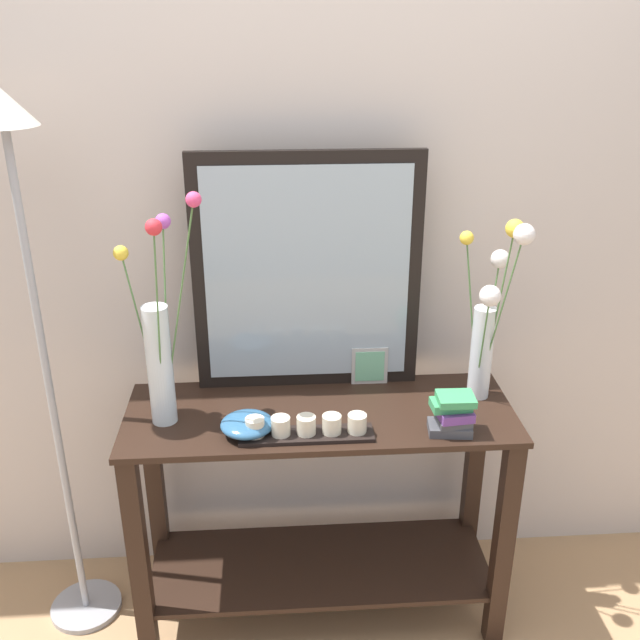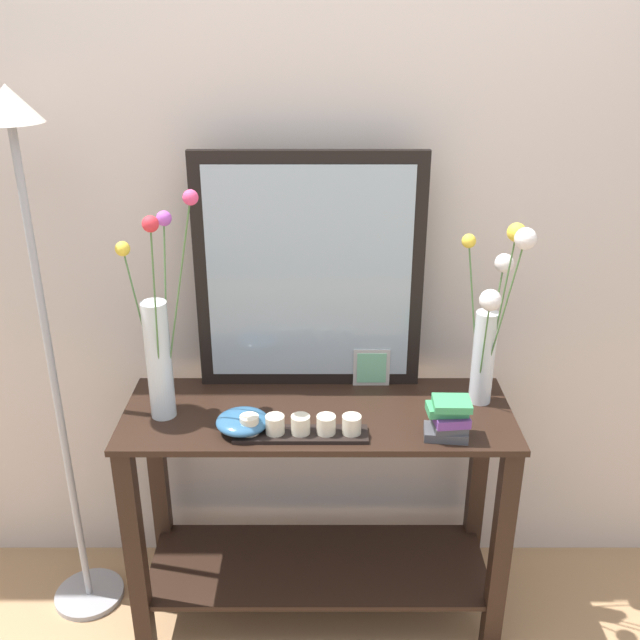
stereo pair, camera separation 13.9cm
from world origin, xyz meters
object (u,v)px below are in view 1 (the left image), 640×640
object	(u,v)px
mirror_leaning	(307,274)
book_stack	(453,414)
decorative_bowl	(247,424)
candle_tray	(306,428)
picture_frame_small	(370,366)
vase_right	(489,317)
console_table	(320,496)
floor_lamp	(33,294)
tall_vase_left	(159,347)

from	to	relation	value
mirror_leaning	book_stack	distance (m)	0.61
mirror_leaning	decorative_bowl	bearing A→B (deg)	-123.07
candle_tray	book_stack	world-z (taller)	book_stack
picture_frame_small	decorative_bowl	size ratio (longest dim) A/B	0.83
mirror_leaning	vase_right	xyz separation A→B (m)	(0.55, -0.13, -0.10)
console_table	floor_lamp	size ratio (longest dim) A/B	0.68
console_table	floor_lamp	distance (m)	1.09
vase_right	tall_vase_left	bearing A→B (deg)	-175.90
tall_vase_left	picture_frame_small	world-z (taller)	tall_vase_left
decorative_bowl	floor_lamp	bearing A→B (deg)	165.38
console_table	picture_frame_small	world-z (taller)	picture_frame_small
console_table	mirror_leaning	distance (m)	0.73
vase_right	decorative_bowl	world-z (taller)	vase_right
candle_tray	floor_lamp	xyz separation A→B (m)	(-0.77, 0.18, 0.37)
console_table	book_stack	world-z (taller)	book_stack
picture_frame_small	vase_right	bearing A→B (deg)	-19.21
vase_right	candle_tray	size ratio (longest dim) A/B	1.52
tall_vase_left	picture_frame_small	bearing A→B (deg)	16.58
mirror_leaning	floor_lamp	size ratio (longest dim) A/B	0.44
vase_right	picture_frame_small	bearing A→B (deg)	160.79
mirror_leaning	picture_frame_small	world-z (taller)	mirror_leaning
console_table	picture_frame_small	xyz separation A→B (m)	(0.18, 0.17, 0.38)
vase_right	book_stack	world-z (taller)	vase_right
console_table	vase_right	distance (m)	0.79
decorative_bowl	book_stack	distance (m)	0.60
candle_tray	picture_frame_small	xyz separation A→B (m)	(0.23, 0.31, 0.04)
picture_frame_small	floor_lamp	world-z (taller)	floor_lamp
picture_frame_small	decorative_bowl	distance (m)	0.49
mirror_leaning	floor_lamp	bearing A→B (deg)	-169.87
mirror_leaning	candle_tray	bearing A→B (deg)	-93.98
picture_frame_small	floor_lamp	xyz separation A→B (m)	(-0.99, -0.13, 0.33)
vase_right	console_table	bearing A→B (deg)	-174.32
console_table	decorative_bowl	world-z (taller)	decorative_bowl
picture_frame_small	book_stack	distance (m)	0.37
decorative_bowl	vase_right	bearing A→B (deg)	12.38
book_stack	candle_tray	bearing A→B (deg)	179.54
candle_tray	decorative_bowl	world-z (taller)	candle_tray
picture_frame_small	tall_vase_left	bearing A→B (deg)	-163.42
console_table	tall_vase_left	world-z (taller)	tall_vase_left
tall_vase_left	decorative_bowl	world-z (taller)	tall_vase_left
console_table	tall_vase_left	bearing A→B (deg)	-177.67
console_table	book_stack	bearing A→B (deg)	-20.69
book_stack	tall_vase_left	bearing A→B (deg)	171.67
vase_right	floor_lamp	world-z (taller)	floor_lamp
console_table	candle_tray	bearing A→B (deg)	-109.54
vase_right	decorative_bowl	xyz separation A→B (m)	(-0.74, -0.16, -0.25)
mirror_leaning	candle_tray	size ratio (longest dim) A/B	1.96
mirror_leaning	picture_frame_small	bearing A→B (deg)	-4.02
console_table	candle_tray	world-z (taller)	candle_tray
floor_lamp	candle_tray	bearing A→B (deg)	-13.46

